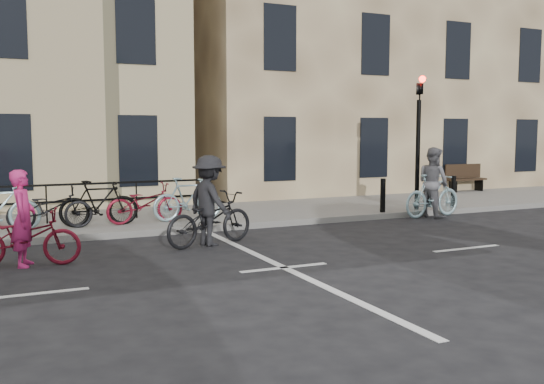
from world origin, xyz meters
name	(u,v)px	position (x,y,z in m)	size (l,w,h in m)	color
ground	(284,268)	(0.00, 0.00, 0.00)	(120.00, 120.00, 0.00)	black
sidewalk	(15,228)	(-4.00, 6.00, 0.07)	(46.00, 4.00, 0.15)	slate
building_east	(342,38)	(9.00, 13.00, 6.15)	(14.00, 10.00, 12.00)	#917857
traffic_light	(419,126)	(6.20, 4.34, 2.45)	(0.18, 0.30, 3.90)	black
bollard_east	(383,195)	(5.00, 4.25, 0.60)	(0.14, 0.14, 0.90)	black
bollard_west	(453,192)	(7.40, 4.25, 0.60)	(0.14, 0.14, 0.90)	black
bench	(465,177)	(11.00, 7.73, 0.67)	(1.60, 0.41, 0.97)	black
parked_bikes	(22,208)	(-3.87, 5.04, 0.65)	(9.35, 1.23, 1.05)	black
cyclist_pink	(24,233)	(-3.97, 2.00, 0.58)	(1.96, 1.06, 1.66)	maroon
cyclist_grey	(433,189)	(6.28, 3.79, 0.76)	(1.99, 0.99, 1.88)	#97BEC6
cyclist_dark	(210,210)	(-0.47, 2.48, 0.72)	(2.17, 1.33, 1.83)	black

